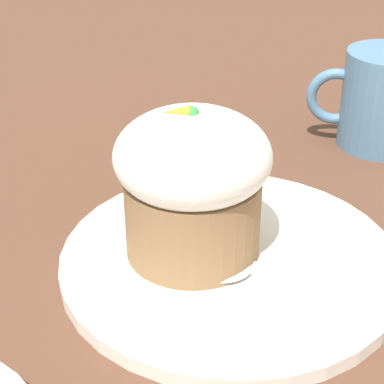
# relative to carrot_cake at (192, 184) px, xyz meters

# --- Properties ---
(ground_plane) EXTENTS (4.00, 4.00, 0.00)m
(ground_plane) POSITION_rel_carrot_cake_xyz_m (-0.03, -0.00, -0.06)
(ground_plane) COLOR #513323
(dessert_plate) EXTENTS (0.23, 0.23, 0.01)m
(dessert_plate) POSITION_rel_carrot_cake_xyz_m (-0.03, -0.00, -0.06)
(dessert_plate) COLOR white
(dessert_plate) RESTS_ON ground_plane
(carrot_cake) EXTENTS (0.10, 0.10, 0.11)m
(carrot_cake) POSITION_rel_carrot_cake_xyz_m (0.00, 0.00, 0.00)
(carrot_cake) COLOR olive
(carrot_cake) RESTS_ON dessert_plate
(spoon) EXTENTS (0.11, 0.04, 0.01)m
(spoon) POSITION_rel_carrot_cake_xyz_m (-0.03, 0.02, -0.05)
(spoon) COLOR #B7B7BC
(spoon) RESTS_ON dessert_plate
(coffee_cup) EXTENTS (0.11, 0.08, 0.09)m
(coffee_cup) POSITION_rel_carrot_cake_xyz_m (-0.14, -0.22, -0.02)
(coffee_cup) COLOR teal
(coffee_cup) RESTS_ON ground_plane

